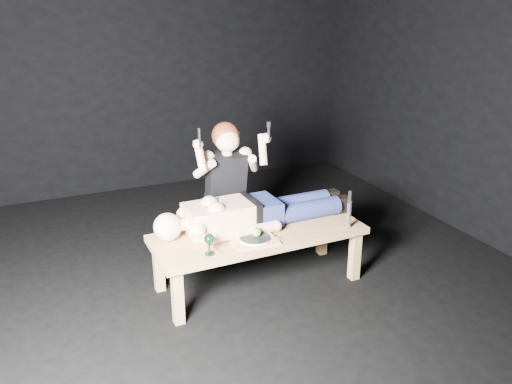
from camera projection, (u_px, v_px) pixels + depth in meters
ground at (216, 286)px, 4.14m from camera, size 5.00×5.00×0.00m
back_wall at (133, 56)px, 5.75m from camera, size 5.00×0.00×5.00m
table at (259, 258)px, 4.10m from camera, size 1.62×0.63×0.45m
lying_man at (257, 208)px, 4.11m from camera, size 1.61×0.52×0.26m
kneeling_woman at (224, 189)px, 4.40m from camera, size 0.71×0.78×1.24m
serving_tray at (254, 241)px, 3.84m from camera, size 0.33×0.24×0.02m
plate at (254, 239)px, 3.83m from camera, size 0.22×0.22×0.02m
apple at (256, 232)px, 3.84m from camera, size 0.07×0.07×0.07m
goblet at (209, 244)px, 3.64m from camera, size 0.08×0.08×0.15m
fork_flat at (218, 250)px, 3.72m from camera, size 0.03×0.17×0.01m
knife_flat at (278, 239)px, 3.88m from camera, size 0.04×0.17×0.01m
spoon_flat at (273, 235)px, 3.95m from camera, size 0.08×0.16×0.01m
carving_knife at (349, 209)px, 4.03m from camera, size 0.04×0.04×0.30m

